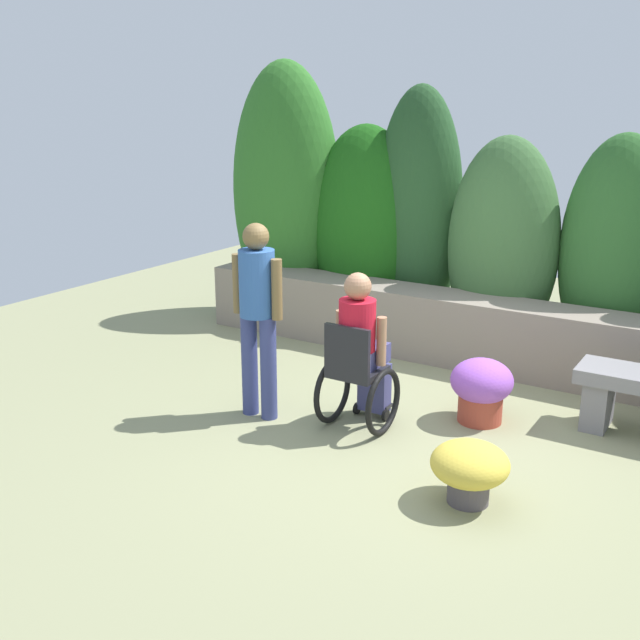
% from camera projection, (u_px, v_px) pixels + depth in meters
% --- Properties ---
extents(ground_plane, '(12.47, 12.47, 0.00)m').
position_uv_depth(ground_plane, '(406.00, 431.00, 6.25)').
color(ground_plane, gray).
extents(stone_retaining_wall, '(6.60, 0.56, 0.71)m').
position_uv_depth(stone_retaining_wall, '(486.00, 334.00, 7.65)').
color(stone_retaining_wall, gray).
rests_on(stone_retaining_wall, ground).
extents(hedge_backdrop, '(7.29, 1.09, 3.09)m').
position_uv_depth(hedge_backdrop, '(497.00, 227.00, 7.96)').
color(hedge_backdrop, '#307026').
rests_on(hedge_backdrop, ground).
extents(person_in_wheelchair, '(0.53, 0.66, 1.33)m').
position_uv_depth(person_in_wheelchair, '(360.00, 356.00, 6.17)').
color(person_in_wheelchair, black).
rests_on(person_in_wheelchair, ground).
extents(person_standing_companion, '(0.49, 0.30, 1.68)m').
position_uv_depth(person_standing_companion, '(258.00, 308.00, 6.29)').
color(person_standing_companion, '#37407A').
rests_on(person_standing_companion, ground).
extents(flower_pot_purple_near, '(0.53, 0.53, 0.55)m').
position_uv_depth(flower_pot_purple_near, '(481.00, 387.00, 6.35)').
color(flower_pot_purple_near, '#A63F2E').
rests_on(flower_pot_purple_near, ground).
extents(flower_pot_terracotta_by_wall, '(0.54, 0.54, 0.43)m').
position_uv_depth(flower_pot_terracotta_by_wall, '(470.00, 468.00, 5.08)').
color(flower_pot_terracotta_by_wall, '#4E474D').
rests_on(flower_pot_terracotta_by_wall, ground).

